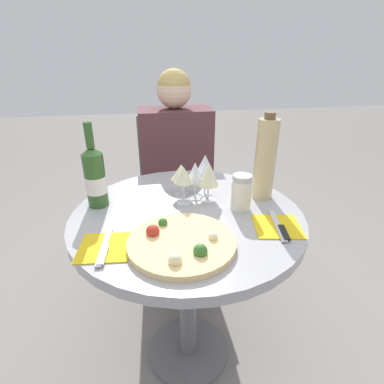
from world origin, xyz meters
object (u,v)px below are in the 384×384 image
Objects in this scene: dining_table at (188,242)px; seated_diner at (178,194)px; chair_behind_diner at (175,194)px; wine_bottle at (95,177)px; pizza_large at (181,242)px; tall_carafe at (265,159)px.

dining_table is 0.62m from seated_diner.
chair_behind_diner is (0.04, 0.76, -0.16)m from dining_table.
chair_behind_diner is 2.97× the size of wine_bottle.
pizza_large is at bearing 84.32° from chair_behind_diner.
chair_behind_diner reaches higher than dining_table.
wine_bottle reaches higher than dining_table.
dining_table is 0.43m from tall_carafe.
seated_diner is at bearing 83.24° from pizza_large.
chair_behind_diner is 0.77× the size of seated_diner.
pizza_large is (-0.05, -0.20, 0.14)m from dining_table.
chair_behind_diner reaches higher than pizza_large.
seated_diner is (0.04, 0.61, -0.09)m from dining_table.
dining_table is 0.42m from wine_bottle.
tall_carafe is at bearing 111.04° from chair_behind_diner.
dining_table is at bearing 75.62° from pizza_large.
dining_table is 2.67× the size of wine_bottle.
wine_bottle is at bearing 130.44° from pizza_large.
seated_diner is 3.83× the size of wine_bottle.
seated_diner is at bearing 90.00° from chair_behind_diner.
seated_diner is 3.67× the size of pizza_large.
pizza_large is 0.43m from wine_bottle.
seated_diner is at bearing 116.34° from tall_carafe.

